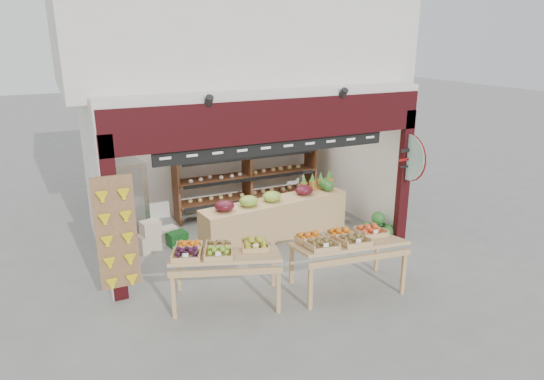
% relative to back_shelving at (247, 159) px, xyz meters
% --- Properties ---
extents(ground, '(60.00, 60.00, 0.00)m').
position_rel_back_shelving_xyz_m(ground, '(-0.57, -1.78, -1.29)').
color(ground, slate).
rests_on(ground, ground).
extents(shop_structure, '(6.36, 5.12, 5.40)m').
position_rel_back_shelving_xyz_m(shop_structure, '(-0.57, -0.17, 2.63)').
color(shop_structure, silver).
rests_on(shop_structure, ground).
extents(banana_board, '(0.60, 0.15, 1.80)m').
position_rel_back_shelving_xyz_m(banana_board, '(-3.30, -2.95, -0.17)').
color(banana_board, olive).
rests_on(banana_board, ground).
extents(gift_sign, '(0.04, 0.93, 0.92)m').
position_rel_back_shelving_xyz_m(gift_sign, '(2.18, -2.93, 0.46)').
color(gift_sign, silver).
rests_on(gift_sign, ground).
extents(back_shelving, '(3.40, 0.56, 2.07)m').
position_rel_back_shelving_xyz_m(back_shelving, '(0.00, 0.00, 0.00)').
color(back_shelving, brown).
rests_on(back_shelving, ground).
extents(refrigerator, '(0.72, 0.72, 1.60)m').
position_rel_back_shelving_xyz_m(refrigerator, '(-2.74, -0.35, -0.49)').
color(refrigerator, '#AAADB1').
rests_on(refrigerator, ground).
extents(cardboard_stack, '(0.99, 0.76, 0.60)m').
position_rel_back_shelving_xyz_m(cardboard_stack, '(-2.31, -1.15, -1.06)').
color(cardboard_stack, beige).
rests_on(cardboard_stack, ground).
extents(mid_counter, '(3.23, 1.00, 1.02)m').
position_rel_back_shelving_xyz_m(mid_counter, '(-0.05, -1.64, -0.85)').
color(mid_counter, tan).
rests_on(mid_counter, ground).
extents(display_table_left, '(1.87, 1.42, 1.05)m').
position_rel_back_shelving_xyz_m(display_table_left, '(-1.92, -3.56, -0.47)').
color(display_table_left, tan).
rests_on(display_table_left, ground).
extents(display_table_right, '(1.83, 1.17, 1.08)m').
position_rel_back_shelving_xyz_m(display_table_right, '(0.02, -4.03, -0.44)').
color(display_table_right, tan).
rests_on(display_table_right, ground).
extents(watermelon_pile, '(0.69, 0.69, 0.54)m').
position_rel_back_shelving_xyz_m(watermelon_pile, '(1.85, -2.55, -1.11)').
color(watermelon_pile, '#1C4717').
rests_on(watermelon_pile, ground).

